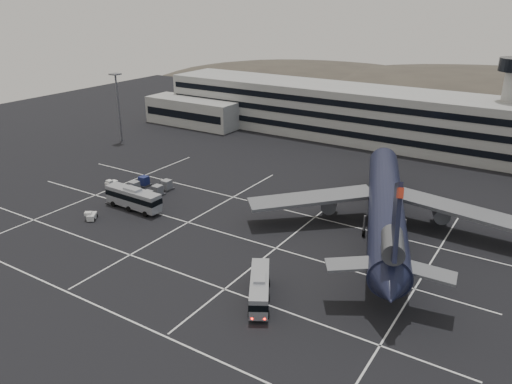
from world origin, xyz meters
TOP-DOWN VIEW (x-y plane):
  - ground at (0.00, 0.00)m, footprint 260.00×260.00m
  - lane_markings at (0.95, 0.72)m, footprint 90.00×55.62m
  - terminal at (-2.95, 71.14)m, footprint 125.00×26.00m
  - hills at (17.99, 170.00)m, footprint 352.00×180.00m
  - lightpole_left at (-55.00, 35.00)m, footprint 2.40×2.40m
  - trijet_main at (24.67, 18.04)m, footprint 44.64×55.84m
  - bus_near at (17.46, -9.67)m, footprint 7.41×10.31m
  - bus_far at (-18.27, 3.17)m, footprint 12.19×3.31m
  - tug_a at (-30.93, 9.14)m, footprint 1.64×2.52m
  - tug_b at (-21.27, -4.29)m, footprint 2.56×2.78m
  - uld_cluster at (-21.87, 8.62)m, footprint 9.60×13.60m

SIDE VIEW (x-z plane):
  - hills at x=17.99m, z-range -34.07..9.93m
  - ground at x=0.00m, z-range 0.00..0.00m
  - lane_markings at x=0.95m, z-range 0.00..0.01m
  - tug_a at x=-30.93m, z-range -0.09..1.45m
  - tug_b at x=-21.27m, z-range -0.09..1.45m
  - uld_cluster at x=-21.87m, z-range -0.02..2.05m
  - bus_near at x=17.46m, z-range 0.17..3.89m
  - bus_far at x=-18.27m, z-range 0.20..4.49m
  - trijet_main at x=24.67m, z-range -3.79..14.29m
  - terminal at x=-2.95m, z-range -5.07..18.93m
  - lightpole_left at x=-55.00m, z-range 2.68..20.95m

